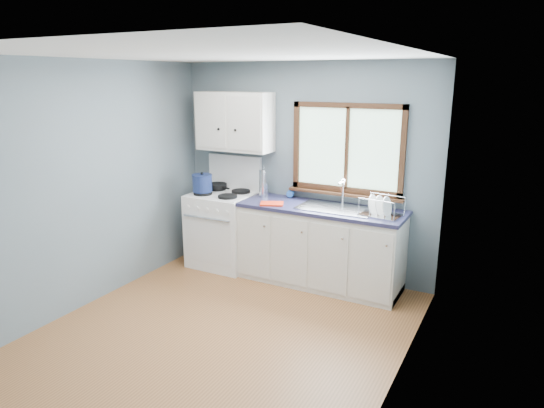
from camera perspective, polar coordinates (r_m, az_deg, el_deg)
The scene contains 19 objects.
floor at distance 4.71m, azimuth -5.89°, elevation -15.02°, with size 3.20×3.60×0.02m, color #955E33.
ceiling at distance 4.10m, azimuth -6.85°, elevation 17.25°, with size 3.20×3.60×0.02m, color white.
wall_back at distance 5.78m, azimuth 3.82°, elevation 4.01°, with size 3.20×0.02×2.50m, color slate.
wall_front at distance 3.00m, azimuth -26.33°, elevation -7.85°, with size 3.20×0.02×2.50m, color slate.
wall_left at distance 5.29m, azimuth -20.92°, elevation 2.06°, with size 0.02×3.60×2.50m, color slate.
wall_right at distance 3.61m, azimuth 15.34°, elevation -3.10°, with size 0.02×3.60×2.50m, color slate.
gas_range at distance 6.13m, azimuth -5.75°, elevation -2.71°, with size 0.76×0.69×1.36m.
base_cabinets at distance 5.59m, azimuth 5.65°, elevation -5.37°, with size 1.85×0.60×0.88m.
countertop at distance 5.44m, azimuth 5.77°, elevation -0.52°, with size 1.89×0.64×0.04m, color #1B1B37.
sink at distance 5.38m, azimuth 7.53°, elevation -1.17°, with size 0.84×0.46×0.44m.
window at distance 5.51m, azimuth 8.79°, elevation 5.72°, with size 1.36×0.10×1.03m.
upper_cabinets at distance 5.94m, azimuth -4.44°, elevation 9.65°, with size 0.95×0.35×0.70m.
skillet at distance 6.19m, azimuth -6.48°, elevation 2.17°, with size 0.40×0.32×0.05m.
stockpot at distance 5.98m, azimuth -8.21°, elevation 2.47°, with size 0.27×0.27×0.24m.
utensil_crock at distance 5.92m, azimuth -0.94°, elevation 1.79°, with size 0.15×0.15×0.37m.
thermos at distance 5.81m, azimuth -1.14°, elevation 2.44°, with size 0.08×0.08×0.33m, color silver.
soap_bottle at distance 5.76m, azimuth 2.09°, elevation 1.81°, with size 0.09×0.09×0.23m, color #2356AB.
dish_towel at distance 5.49m, azimuth -0.03°, elevation 0.04°, with size 0.26×0.19×0.02m, color red.
dish_rack at distance 5.17m, azimuth 12.67°, elevation -0.73°, with size 0.44×0.36×0.21m.
Camera 1 is at (2.32, -3.37, 2.32)m, focal length 32.00 mm.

